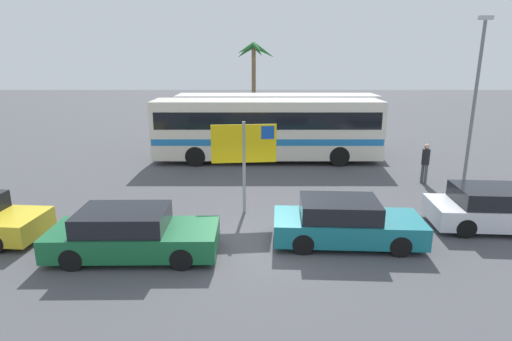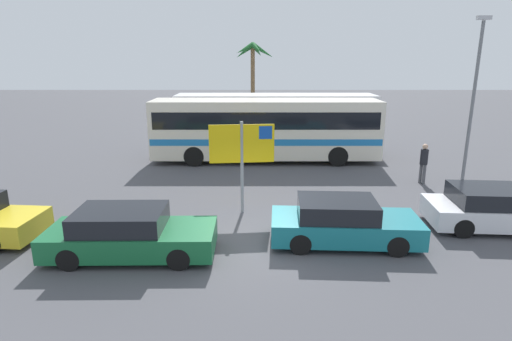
{
  "view_description": "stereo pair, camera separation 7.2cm",
  "coord_description": "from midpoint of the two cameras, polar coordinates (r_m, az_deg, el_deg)",
  "views": [
    {
      "loc": [
        -0.19,
        -11.26,
        5.24
      ],
      "look_at": [
        -0.18,
        3.28,
        1.3
      ],
      "focal_mm": 29.27,
      "sensor_mm": 36.0,
      "label": 1
    },
    {
      "loc": [
        -0.12,
        -11.26,
        5.24
      ],
      "look_at": [
        -0.18,
        3.28,
        1.3
      ],
      "focal_mm": 29.27,
      "sensor_mm": 36.0,
      "label": 2
    }
  ],
  "objects": [
    {
      "name": "lamp_post_left_side",
      "position": [
        20.11,
        27.96,
        9.22
      ],
      "size": [
        0.56,
        0.2,
        6.88
      ],
      "color": "slate",
      "rests_on": "ground"
    },
    {
      "name": "car_teal",
      "position": [
        12.41,
        12.14,
        -6.97
      ],
      "size": [
        4.32,
        1.98,
        1.32
      ],
      "rotation": [
        0.0,
        0.0,
        -0.05
      ],
      "color": "#19757F",
      "rests_on": "ground"
    },
    {
      "name": "pedestrian_near_sign",
      "position": [
        19.15,
        22.29,
        1.29
      ],
      "size": [
        0.32,
        0.32,
        1.73
      ],
      "rotation": [
        0.0,
        0.0,
        3.65
      ],
      "color": "#4C4C51",
      "rests_on": "ground"
    },
    {
      "name": "bus_rear_coach",
      "position": [
        24.81,
        2.97,
        7.13
      ],
      "size": [
        11.55,
        2.49,
        3.17
      ],
      "color": "white",
      "rests_on": "ground"
    },
    {
      "name": "car_white",
      "position": [
        15.18,
        29.98,
        -4.6
      ],
      "size": [
        4.18,
        2.15,
        1.32
      ],
      "rotation": [
        0.0,
        0.0,
        -0.07
      ],
      "color": "silver",
      "rests_on": "ground"
    },
    {
      "name": "car_green",
      "position": [
        11.9,
        -16.6,
        -8.27
      ],
      "size": [
        4.52,
        1.85,
        1.32
      ],
      "rotation": [
        0.0,
        0.0,
        0.01
      ],
      "color": "#196638",
      "rests_on": "ground"
    },
    {
      "name": "bus_front_coach",
      "position": [
        21.59,
        1.65,
        5.95
      ],
      "size": [
        11.55,
        2.49,
        3.17
      ],
      "color": "silver",
      "rests_on": "ground"
    },
    {
      "name": "ferry_sign",
      "position": [
        14.06,
        -1.38,
        3.19
      ],
      "size": [
        2.2,
        0.28,
        3.2
      ],
      "rotation": [
        0.0,
        0.0,
        0.1
      ],
      "color": "gray",
      "rests_on": "ground"
    },
    {
      "name": "ground",
      "position": [
        12.42,
        0.94,
        -9.8
      ],
      "size": [
        120.0,
        120.0,
        0.0
      ],
      "primitive_type": "plane",
      "color": "#4C4C51"
    },
    {
      "name": "palm_tree_seaside",
      "position": [
        33.11,
        -0.09,
        14.88
      ],
      "size": [
        3.19,
        3.44,
        6.39
      ],
      "color": "brown",
      "rests_on": "ground"
    }
  ]
}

